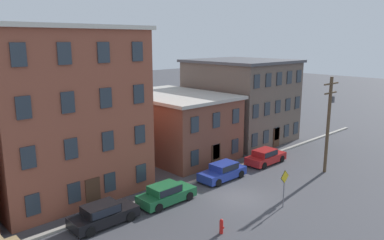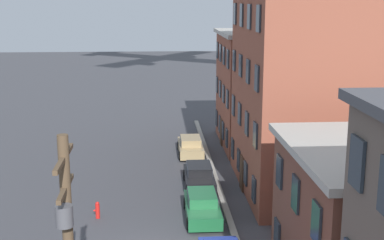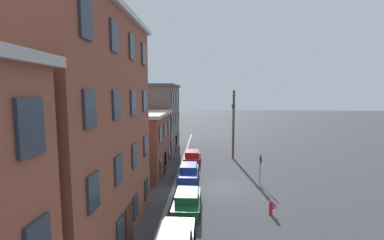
{
  "view_description": "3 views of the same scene",
  "coord_description": "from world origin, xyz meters",
  "views": [
    {
      "loc": [
        -20.71,
        -16.83,
        11.73
      ],
      "look_at": [
        -0.08,
        5.06,
        5.24
      ],
      "focal_mm": 35.0,
      "sensor_mm": 36.0,
      "label": 1
    },
    {
      "loc": [
        23.0,
        0.63,
        11.89
      ],
      "look_at": [
        -1.35,
        2.28,
        6.32
      ],
      "focal_mm": 50.0,
      "sensor_mm": 36.0,
      "label": 2
    },
    {
      "loc": [
        -21.97,
        1.8,
        8.34
      ],
      "look_at": [
        -1.79,
        2.87,
        6.16
      ],
      "focal_mm": 24.0,
      "sensor_mm": 36.0,
      "label": 3
    }
  ],
  "objects": [
    {
      "name": "caution_sign",
      "position": [
        1.08,
        -3.22,
        1.86
      ],
      "size": [
        0.99,
        0.08,
        2.77
      ],
      "color": "slate",
      "rests_on": "ground_plane"
    },
    {
      "name": "car_green",
      "position": [
        -4.58,
        3.06,
        0.75
      ],
      "size": [
        4.4,
        1.92,
        1.43
      ],
      "color": "#1E6638",
      "rests_on": "ground_plane"
    },
    {
      "name": "apartment_midblock",
      "position": [
        -8.85,
        10.88,
        6.37
      ],
      "size": [
        11.59,
        10.27,
        12.72
      ],
      "color": "brown",
      "rests_on": "ground_plane"
    },
    {
      "name": "fire_hydrant",
      "position": [
        -4.92,
        -2.71,
        0.48
      ],
      "size": [
        0.24,
        0.34,
        0.96
      ],
      "color": "red",
      "rests_on": "ground_plane"
    },
    {
      "name": "apartment_corner",
      "position": [
        -19.6,
        10.58,
        4.68
      ],
      "size": [
        9.65,
        9.67,
        9.32
      ],
      "color": "brown",
      "rests_on": "ground_plane"
    },
    {
      "name": "car_black",
      "position": [
        -9.63,
        3.3,
        0.75
      ],
      "size": [
        4.4,
        1.92,
        1.43
      ],
      "color": "black",
      "rests_on": "ground_plane"
    },
    {
      "name": "car_tan",
      "position": [
        -16.84,
        3.21,
        0.75
      ],
      "size": [
        4.4,
        1.92,
        1.43
      ],
      "color": "tan",
      "rests_on": "ground_plane"
    }
  ]
}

